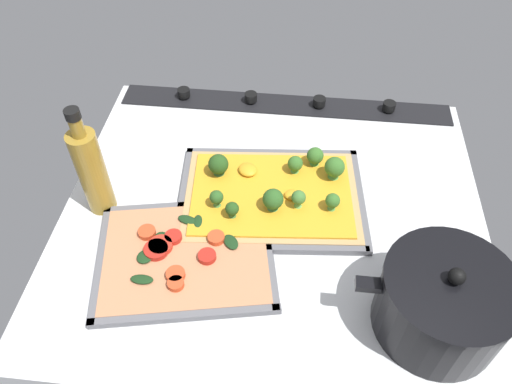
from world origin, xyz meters
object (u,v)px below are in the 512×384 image
(baking_tray_front, at_px, (271,198))
(veggie_pizza_back, at_px, (184,254))
(baking_tray_back, at_px, (186,257))
(broccoli_pizza, at_px, (274,191))
(oil_bottle, at_px, (92,170))
(cooking_pot, at_px, (443,303))

(baking_tray_front, bearing_deg, veggie_pizza_back, 47.60)
(baking_tray_front, bearing_deg, baking_tray_back, 48.51)
(broccoli_pizza, relative_size, veggie_pizza_back, 1.09)
(oil_bottle, bearing_deg, baking_tray_front, -171.22)
(cooking_pot, bearing_deg, baking_tray_front, -40.11)
(veggie_pizza_back, xyz_separation_m, oil_bottle, (0.17, -0.10, 0.08))
(veggie_pizza_back, bearing_deg, baking_tray_front, -132.40)
(baking_tray_front, distance_m, veggie_pizza_back, 0.20)
(baking_tray_back, distance_m, cooking_pot, 0.41)
(baking_tray_front, xyz_separation_m, broccoli_pizza, (-0.00, -0.00, 0.02))
(baking_tray_back, height_order, veggie_pizza_back, veggie_pizza_back)
(cooking_pot, bearing_deg, oil_bottle, -17.13)
(broccoli_pizza, bearing_deg, veggie_pizza_back, 47.77)
(veggie_pizza_back, height_order, oil_bottle, oil_bottle)
(broccoli_pizza, distance_m, veggie_pizza_back, 0.21)
(baking_tray_front, xyz_separation_m, cooking_pot, (-0.27, 0.22, 0.05))
(baking_tray_front, height_order, oil_bottle, oil_bottle)
(broccoli_pizza, distance_m, baking_tray_back, 0.21)
(oil_bottle, bearing_deg, veggie_pizza_back, 149.88)
(baking_tray_front, relative_size, baking_tray_back, 1.08)
(baking_tray_front, xyz_separation_m, oil_bottle, (0.31, 0.05, 0.09))
(broccoli_pizza, bearing_deg, baking_tray_front, 53.44)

